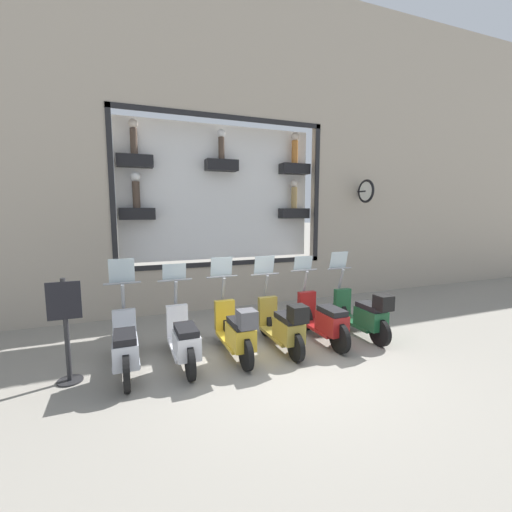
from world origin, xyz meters
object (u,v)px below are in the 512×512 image
object	(u,v)px
scooter_olive_2	(283,325)
scooter_silver_5	(125,346)
shop_sign_post	(66,327)
scooter_red_1	(323,320)
scooter_white_4	(183,339)
scooter_green_0	(363,314)
scooter_yellow_3	(236,331)

from	to	relation	value
scooter_olive_2	scooter_silver_5	distance (m)	2.66
scooter_silver_5	shop_sign_post	distance (m)	0.88
scooter_red_1	scooter_white_4	world-z (taller)	scooter_red_1
scooter_silver_5	shop_sign_post	size ratio (longest dim) A/B	1.16
scooter_green_0	scooter_yellow_3	distance (m)	2.66
scooter_olive_2	scooter_yellow_3	world-z (taller)	scooter_yellow_3
scooter_green_0	scooter_silver_5	bearing A→B (deg)	89.16
scooter_white_4	scooter_red_1	bearing A→B (deg)	-89.95
scooter_silver_5	scooter_white_4	bearing A→B (deg)	-90.38
scooter_silver_5	scooter_red_1	bearing A→B (deg)	-90.06
scooter_green_0	scooter_olive_2	bearing A→B (deg)	90.11
scooter_silver_5	shop_sign_post	world-z (taller)	scooter_silver_5
scooter_white_4	scooter_silver_5	bearing A→B (deg)	89.62
scooter_green_0	scooter_red_1	world-z (taller)	scooter_green_0
scooter_green_0	scooter_yellow_3	size ratio (longest dim) A/B	1.00
scooter_white_4	scooter_silver_5	distance (m)	0.89
scooter_green_0	scooter_red_1	bearing A→B (deg)	86.06
shop_sign_post	scooter_red_1	bearing A→B (deg)	-90.72
scooter_green_0	scooter_white_4	xyz separation A→B (m)	(0.06, 3.54, -0.04)
scooter_green_0	shop_sign_post	world-z (taller)	scooter_green_0
scooter_yellow_3	shop_sign_post	distance (m)	2.58
scooter_green_0	shop_sign_post	size ratio (longest dim) A/B	1.16
scooter_olive_2	scooter_silver_5	bearing A→B (deg)	88.53
scooter_green_0	scooter_silver_5	size ratio (longest dim) A/B	1.00
scooter_green_0	scooter_olive_2	distance (m)	1.77
scooter_red_1	scooter_olive_2	world-z (taller)	scooter_olive_2
scooter_green_0	shop_sign_post	bearing A→B (deg)	88.74
scooter_olive_2	shop_sign_post	size ratio (longest dim) A/B	1.15
scooter_green_0	scooter_silver_5	world-z (taller)	scooter_silver_5
scooter_green_0	shop_sign_post	distance (m)	5.23
scooter_olive_2	scooter_silver_5	xyz separation A→B (m)	(0.07, 2.66, -0.02)
scooter_olive_2	scooter_white_4	xyz separation A→B (m)	(0.06, 1.77, -0.03)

